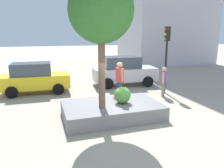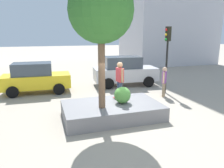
{
  "view_description": "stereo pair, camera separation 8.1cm",
  "coord_description": "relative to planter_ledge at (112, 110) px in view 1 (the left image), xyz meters",
  "views": [
    {
      "loc": [
        -3.28,
        -8.9,
        3.63
      ],
      "look_at": [
        -0.43,
        -0.3,
        1.52
      ],
      "focal_mm": 34.5,
      "sensor_mm": 36.0,
      "label": 1
    },
    {
      "loc": [
        -3.2,
        -8.92,
        3.63
      ],
      "look_at": [
        -0.43,
        -0.3,
        1.52
      ],
      "focal_mm": 34.5,
      "sensor_mm": 36.0,
      "label": 2
    }
  ],
  "objects": [
    {
      "name": "taxi_cab",
      "position": [
        -3.3,
        5.39,
        0.66
      ],
      "size": [
        4.15,
        2.04,
        1.9
      ],
      "color": "gold",
      "rests_on": "ground"
    },
    {
      "name": "sedan_parked",
      "position": [
        2.75,
        5.63,
        0.74
      ],
      "size": [
        4.63,
        2.45,
        2.08
      ],
      "color": "#B7B7BC",
      "rests_on": "ground"
    },
    {
      "name": "ground_plane",
      "position": [
        0.43,
        0.3,
        -0.31
      ],
      "size": [
        120.0,
        120.0,
        0.0
      ],
      "primitive_type": "plane",
      "color": "#9E9384"
    },
    {
      "name": "bystander_watching",
      "position": [
        3.91,
        2.16,
        0.71
      ],
      "size": [
        0.46,
        0.49,
        1.77
      ],
      "color": "#847056",
      "rests_on": "ground"
    },
    {
      "name": "skateboard",
      "position": [
        0.5,
        0.4,
        0.37
      ],
      "size": [
        0.47,
        0.82,
        0.07
      ],
      "color": "#A51E1E",
      "rests_on": "planter_ledge"
    },
    {
      "name": "skateboarder",
      "position": [
        0.5,
        0.4,
        1.37
      ],
      "size": [
        0.26,
        0.58,
        1.71
      ],
      "color": "navy",
      "rests_on": "skateboard"
    },
    {
      "name": "boxwood_shrub",
      "position": [
        0.48,
        -0.03,
        0.68
      ],
      "size": [
        0.74,
        0.74,
        0.74
      ],
      "primitive_type": "sphere",
      "color": "#4C8C3D",
      "rests_on": "planter_ledge"
    },
    {
      "name": "traffic_light_corner",
      "position": [
        4.46,
        2.92,
        2.48
      ],
      "size": [
        0.35,
        0.29,
        4.06
      ],
      "color": "black",
      "rests_on": "ground"
    },
    {
      "name": "planter_ledge",
      "position": [
        0.0,
        0.0,
        0.0
      ],
      "size": [
        4.25,
        2.57,
        0.62
      ],
      "primitive_type": "cube",
      "color": "slate",
      "rests_on": "ground"
    },
    {
      "name": "plaza_tree",
      "position": [
        -0.54,
        -0.32,
        4.17
      ],
      "size": [
        2.54,
        2.54,
        5.17
      ],
      "color": "brown",
      "rests_on": "planter_ledge"
    }
  ]
}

